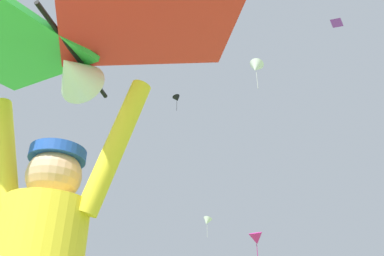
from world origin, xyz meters
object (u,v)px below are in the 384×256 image
at_px(distant_kite_white_mid_left, 256,67).
at_px(distant_kite_purple_high_left, 337,23).
at_px(held_stunt_kite, 70,39).
at_px(distant_kite_white_far_center, 207,221).
at_px(distant_kite_magenta_low_right, 256,239).
at_px(distant_kite_black_low_left, 177,99).

relative_size(distant_kite_white_mid_left, distant_kite_purple_high_left, 2.63).
xyz_separation_m(distant_kite_white_mid_left, distant_kite_purple_high_left, (5.88, -1.61, 0.76)).
xyz_separation_m(held_stunt_kite, distant_kite_white_mid_left, (-3.02, 21.36, 16.37)).
distance_m(distant_kite_white_far_center, distant_kite_magenta_low_right, 8.98).
distance_m(held_stunt_kite, distant_kite_white_mid_left, 27.09).
bearing_deg(distant_kite_white_mid_left, distant_kite_black_low_left, 161.58).
relative_size(distant_kite_white_far_center, distant_kite_purple_high_left, 2.12).
bearing_deg(distant_kite_black_low_left, distant_kite_white_far_center, 95.41).
height_order(distant_kite_white_mid_left, distant_kite_black_low_left, distant_kite_black_low_left).
bearing_deg(held_stunt_kite, distant_kite_purple_high_left, 81.77).
bearing_deg(distant_kite_magenta_low_right, distant_kite_black_low_left, -144.53).
height_order(distant_kite_white_mid_left, distant_kite_purple_high_left, distant_kite_purple_high_left).
bearing_deg(held_stunt_kite, distant_kite_white_far_center, 108.80).
relative_size(held_stunt_kite, distant_kite_white_far_center, 0.95).
distance_m(distant_kite_white_far_center, distant_kite_purple_high_left, 21.14).
bearing_deg(distant_kite_black_low_left, distant_kite_purple_high_left, -17.05).
bearing_deg(distant_kite_white_far_center, distant_kite_white_mid_left, -55.03).
height_order(distant_kite_white_far_center, distant_kite_black_low_left, distant_kite_black_low_left).
distance_m(distant_kite_white_mid_left, distant_kite_white_far_center, 16.21).
height_order(distant_kite_white_far_center, distant_kite_magenta_low_right, distant_kite_white_far_center).
bearing_deg(held_stunt_kite, distant_kite_white_mid_left, 98.04).
distance_m(distant_kite_white_mid_left, distant_kite_black_low_left, 7.83).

